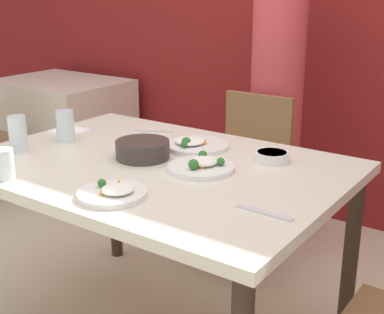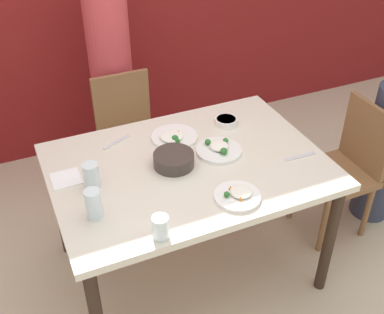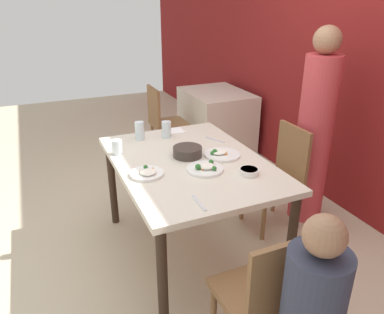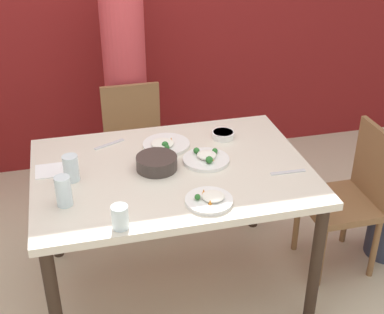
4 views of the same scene
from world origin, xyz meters
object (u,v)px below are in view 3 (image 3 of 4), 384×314
Objects in this scene: bowl_curry at (188,151)px; plate_rice_adult at (221,154)px; chair_adult_spot at (279,174)px; chair_child_spot at (266,296)px; glass_water_tall at (140,131)px; person_adult at (314,134)px.

bowl_curry reaches higher than plate_rice_adult.
chair_adult_spot is 1.00× the size of chair_child_spot.
chair_child_spot is 6.01× the size of glass_water_tall.
glass_water_tall is (-0.46, -1.03, 0.37)m from chair_adult_spot.
glass_water_tall is at bearing -83.92° from chair_child_spot.
person_adult is at bearing 90.00° from chair_adult_spot.
bowl_curry is (-0.00, -0.81, 0.34)m from chair_adult_spot.
chair_adult_spot is 4.19× the size of bowl_curry.
glass_water_tall is at bearing -108.89° from person_adult.
person_adult is at bearing 71.11° from glass_water_tall.
chair_child_spot is 1.61m from glass_water_tall.
chair_child_spot is 4.19× the size of bowl_curry.
chair_child_spot is 1.64m from person_adult.
chair_child_spot is 1.15m from bowl_curry.
person_adult is 1.42m from glass_water_tall.
bowl_curry is 0.51m from glass_water_tall.
chair_adult_spot is 0.53× the size of person_adult.
chair_child_spot is at bearing -38.11° from chair_adult_spot.
chair_adult_spot reaches higher than plate_rice_adult.
chair_child_spot is at bearing 6.08° from glass_water_tall.
bowl_curry is 0.81× the size of plate_rice_adult.
chair_adult_spot is at bearing -128.11° from chair_child_spot.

